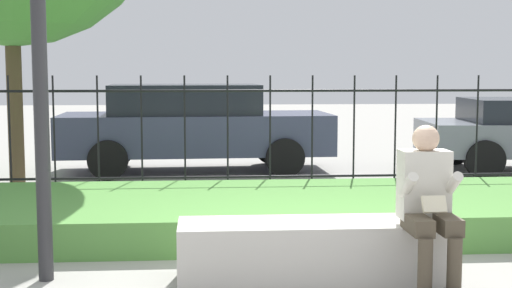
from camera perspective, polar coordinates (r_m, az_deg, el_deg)
ground_plane at (r=5.95m, az=4.36°, el=-10.80°), size 60.00×60.00×0.00m
stone_bench at (r=5.90m, az=4.72°, el=-8.76°), size 2.22×0.60×0.49m
person_seated_reader at (r=5.66m, az=13.61°, el=-4.42°), size 0.42×0.73×1.29m
grass_berm at (r=7.77m, az=2.23°, el=-5.50°), size 9.16×2.46×0.35m
iron_fence at (r=9.24m, az=1.14°, el=0.64°), size 7.16×0.03×1.65m
car_parked_center at (r=12.09m, az=-5.05°, el=1.48°), size 4.57×1.97×1.47m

